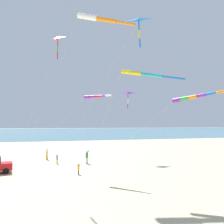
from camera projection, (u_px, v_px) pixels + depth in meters
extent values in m
plane|color=#C6B58C|center=(53.00, 168.00, 27.28)|extent=(600.00, 600.00, 0.00)
cube|color=teal|center=(53.00, 131.00, 186.00)|extent=(240.00, 600.00, 0.01)
cylinder|color=black|center=(5.00, 168.00, 25.67)|extent=(0.36, 0.69, 0.66)
cylinder|color=black|center=(6.00, 171.00, 24.04)|extent=(0.36, 0.69, 0.66)
cube|color=silver|center=(87.00, 161.00, 30.57)|extent=(0.25, 0.36, 0.83)
cylinder|color=#3D7F51|center=(87.00, 155.00, 30.62)|extent=(0.47, 0.47, 0.69)
sphere|color=tan|center=(87.00, 152.00, 30.65)|extent=(0.26, 0.26, 0.26)
cylinder|color=#3D7F51|center=(88.00, 152.00, 30.82)|extent=(0.21, 0.43, 0.52)
cylinder|color=#3D7F51|center=(88.00, 152.00, 30.48)|extent=(0.21, 0.43, 0.52)
cube|color=gold|center=(47.00, 157.00, 34.34)|extent=(0.33, 0.34, 0.80)
cylinder|color=silver|center=(47.00, 152.00, 34.39)|extent=(0.52, 0.52, 0.66)
sphere|color=tan|center=(47.00, 149.00, 34.41)|extent=(0.25, 0.25, 0.25)
cylinder|color=silver|center=(48.00, 149.00, 34.49)|extent=(0.34, 0.36, 0.50)
cylinder|color=silver|center=(47.00, 149.00, 34.20)|extent=(0.34, 0.36, 0.50)
cube|color=gold|center=(57.00, 162.00, 30.46)|extent=(0.26, 0.21, 0.60)
cylinder|color=#8E6B9E|center=(57.00, 158.00, 30.49)|extent=(0.36, 0.36, 0.49)
sphere|color=beige|center=(57.00, 155.00, 30.51)|extent=(0.19, 0.19, 0.19)
cylinder|color=#8E6B9E|center=(58.00, 155.00, 30.37)|extent=(0.30, 0.20, 0.37)
cylinder|color=#8E6B9E|center=(56.00, 155.00, 30.42)|extent=(0.30, 0.20, 0.37)
cube|color=#232328|center=(78.00, 172.00, 23.94)|extent=(0.22, 0.14, 0.52)
cylinder|color=gold|center=(78.00, 168.00, 23.97)|extent=(0.28, 0.28, 0.43)
sphere|color=#A37551|center=(79.00, 165.00, 23.99)|extent=(0.16, 0.16, 0.16)
cylinder|color=gold|center=(78.00, 165.00, 24.09)|extent=(0.27, 0.12, 0.33)
cylinder|color=gold|center=(80.00, 165.00, 24.10)|extent=(0.27, 0.12, 0.33)
cylinder|color=purple|center=(87.00, 97.00, 25.94)|extent=(0.78, 0.80, 0.38)
cylinder|color=purple|center=(92.00, 97.00, 25.59)|extent=(0.75, 0.77, 0.32)
cylinder|color=red|center=(97.00, 96.00, 25.25)|extent=(0.71, 0.73, 0.27)
cylinder|color=purple|center=(103.00, 96.00, 24.91)|extent=(0.67, 0.70, 0.22)
cylinder|color=white|center=(108.00, 96.00, 24.56)|extent=(0.63, 0.66, 0.17)
cylinder|color=white|center=(51.00, 134.00, 25.91)|extent=(2.34, 7.92, 8.91)
cylinder|color=white|center=(87.00, 17.00, 28.14)|extent=(1.77, 2.77, 1.33)
cylinder|color=orange|center=(106.00, 20.00, 27.72)|extent=(1.57, 2.65, 1.13)
cylinder|color=orange|center=(126.00, 23.00, 27.30)|extent=(1.37, 2.52, 0.94)
cylinder|color=white|center=(50.00, 89.00, 26.02)|extent=(1.72, 6.89, 20.07)
pyramid|color=purple|center=(128.00, 92.00, 36.83)|extent=(1.56, 2.11, 0.67)
cylinder|color=black|center=(128.00, 93.00, 36.87)|extent=(1.61, 0.29, 0.65)
cylinder|color=purple|center=(128.00, 96.00, 36.86)|extent=(0.22, 0.23, 0.88)
cylinder|color=white|center=(128.00, 101.00, 36.87)|extent=(0.25, 0.18, 0.88)
cylinder|color=purple|center=(128.00, 106.00, 36.85)|extent=(0.14, 0.24, 0.88)
cylinder|color=white|center=(92.00, 125.00, 34.47)|extent=(0.81, 12.65, 11.05)
pyramid|color=red|center=(57.00, 37.00, 22.95)|extent=(1.85, 1.87, 0.64)
cylinder|color=black|center=(58.00, 38.00, 22.98)|extent=(0.96, 0.92, 0.67)
cylinder|color=red|center=(58.00, 42.00, 22.98)|extent=(0.19, 0.19, 0.73)
cylinder|color=green|center=(58.00, 49.00, 22.97)|extent=(0.19, 0.17, 0.73)
cylinder|color=red|center=(57.00, 56.00, 22.93)|extent=(0.18, 0.15, 0.73)
cylinder|color=white|center=(35.00, 106.00, 21.48)|extent=(1.01, 4.32, 14.92)
cylinder|color=yellow|center=(131.00, 73.00, 21.66)|extent=(1.70, 1.93, 0.84)
cylinder|color=#1EB7C6|center=(152.00, 75.00, 20.77)|extent=(1.60, 1.84, 0.74)
cylinder|color=blue|center=(174.00, 78.00, 19.89)|extent=(1.50, 1.75, 0.63)
cylinder|color=white|center=(102.00, 125.00, 24.41)|extent=(6.25, 2.75, 11.07)
cylinder|color=purple|center=(177.00, 100.00, 25.14)|extent=(1.18, 0.94, 0.62)
cylinder|color=green|center=(185.00, 99.00, 24.38)|extent=(1.15, 0.88, 0.56)
cylinder|color=orange|center=(193.00, 97.00, 23.63)|extent=(1.12, 0.83, 0.50)
cylinder|color=purple|center=(202.00, 95.00, 22.88)|extent=(1.09, 0.77, 0.45)
cylinder|color=blue|center=(211.00, 94.00, 22.13)|extent=(1.06, 0.71, 0.39)
cylinder|color=orange|center=(221.00, 92.00, 21.38)|extent=(1.03, 0.66, 0.33)
cylinder|color=white|center=(132.00, 136.00, 27.35)|extent=(6.59, 8.10, 8.36)
pyramid|color=blue|center=(139.00, 19.00, 21.12)|extent=(2.18, 2.41, 0.67)
cylinder|color=black|center=(139.00, 20.00, 21.15)|extent=(1.47, 0.93, 0.63)
cylinder|color=blue|center=(139.00, 25.00, 21.12)|extent=(0.17, 0.20, 0.91)
cylinder|color=yellow|center=(139.00, 34.00, 21.02)|extent=(0.24, 0.15, 0.92)
cylinder|color=blue|center=(140.00, 43.00, 20.95)|extent=(0.20, 0.24, 0.92)
cylinder|color=white|center=(90.00, 105.00, 26.08)|extent=(13.29, 7.41, 15.99)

